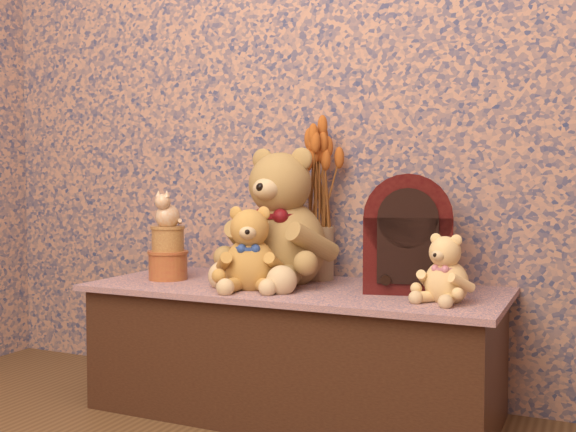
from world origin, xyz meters
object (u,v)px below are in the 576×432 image
at_px(teddy_medium, 250,245).
at_px(teddy_small, 447,265).
at_px(ceramic_vase, 318,253).
at_px(cathedral_radio, 408,233).
at_px(cat_figurine, 168,208).
at_px(biscuit_tin_lower, 168,266).
at_px(teddy_large, 284,211).

relative_size(teddy_medium, teddy_small, 1.36).
bearing_deg(teddy_small, ceramic_vase, 171.94).
bearing_deg(cathedral_radio, teddy_medium, -174.20).
distance_m(teddy_small, cat_figurine, 1.02).
relative_size(cathedral_radio, biscuit_tin_lower, 2.74).
bearing_deg(teddy_large, cathedral_radio, 5.26).
bearing_deg(cat_figurine, biscuit_tin_lower, 0.00).
xyz_separation_m(teddy_medium, cathedral_radio, (0.48, 0.18, 0.04)).
bearing_deg(cat_figurine, teddy_medium, -13.14).
relative_size(teddy_large, teddy_small, 2.34).
height_order(teddy_medium, teddy_small, teddy_medium).
xyz_separation_m(teddy_medium, ceramic_vase, (0.12, 0.29, -0.05)).
height_order(biscuit_tin_lower, cat_figurine, cat_figurine).
height_order(ceramic_vase, biscuit_tin_lower, ceramic_vase).
xyz_separation_m(teddy_medium, cat_figurine, (-0.37, 0.06, 0.11)).
distance_m(teddy_small, ceramic_vase, 0.58).
xyz_separation_m(teddy_small, cathedral_radio, (-0.16, 0.15, 0.08)).
height_order(teddy_small, cathedral_radio, cathedral_radio).
relative_size(cathedral_radio, cat_figurine, 2.82).
bearing_deg(biscuit_tin_lower, teddy_large, 15.88).
bearing_deg(teddy_medium, teddy_large, 56.12).
bearing_deg(teddy_large, biscuit_tin_lower, -158.49).
xyz_separation_m(teddy_small, ceramic_vase, (-0.51, 0.26, -0.01)).
bearing_deg(biscuit_tin_lower, cat_figurine, 0.00).
bearing_deg(biscuit_tin_lower, teddy_small, -1.91).
bearing_deg(ceramic_vase, teddy_small, -26.83).
distance_m(teddy_large, cat_figurine, 0.42).
bearing_deg(teddy_medium, ceramic_vase, 45.08).
xyz_separation_m(teddy_medium, biscuit_tin_lower, (-0.37, 0.06, -0.10)).
xyz_separation_m(teddy_medium, teddy_small, (0.64, 0.03, -0.04)).
distance_m(teddy_medium, teddy_small, 0.64).
distance_m(teddy_small, cathedral_radio, 0.23).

